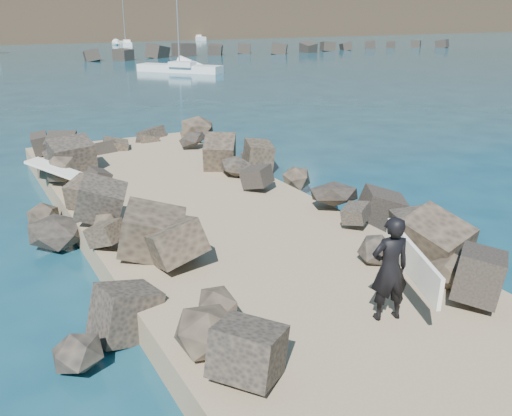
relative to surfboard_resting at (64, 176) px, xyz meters
name	(u,v)px	position (x,y,z in m)	size (l,w,h in m)	color
ground	(235,257)	(2.73, -5.03, -1.04)	(800.00, 800.00, 0.00)	#0F384C
jetty	(280,280)	(2.73, -7.03, -0.74)	(6.00, 26.00, 0.60)	#8C7759
riprap_left	(127,294)	(-0.17, -6.53, -0.54)	(2.60, 22.00, 1.00)	#272421
riprap_right	(380,236)	(5.63, -6.53, -0.54)	(2.60, 22.00, 1.00)	black
breakwater_secondary	(288,48)	(37.73, 49.97, -0.44)	(52.00, 4.00, 1.20)	black
surfboard_resting	(64,176)	(0.00, 0.00, 0.00)	(0.54, 2.16, 0.07)	white
surfer_with_board	(393,268)	(3.31, -9.52, 0.44)	(1.21, 2.06, 1.75)	black
sailboat_d	(126,44)	(23.07, 73.94, -0.69)	(2.42, 6.25, 7.47)	white
sailboat_c	(180,68)	(16.37, 33.64, -0.69)	(6.43, 7.13, 9.42)	white
sailboat_f	(196,38)	(39.79, 86.08, -0.69)	(1.75, 5.87, 7.11)	white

